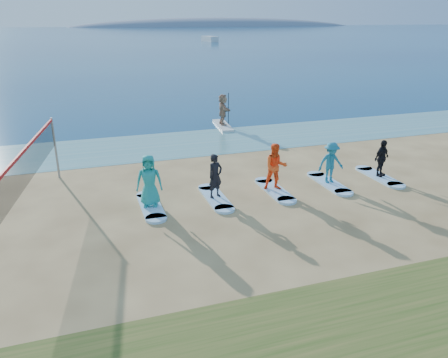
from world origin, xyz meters
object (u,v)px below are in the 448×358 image
object	(u,v)px
student_2	(276,167)
surfboard_3	(329,183)
student_4	(382,158)
student_0	(149,181)
surfboard_4	(379,177)
volleyball_net	(25,169)
surfboard_2	(275,190)
student_1	(215,176)
paddleboard	(223,125)
paddleboarder	(223,109)
student_3	(331,163)
surfboard_0	(151,206)
boat_offshore_b	(210,42)
surfboard_1	(215,198)

from	to	relation	value
student_2	surfboard_3	xyz separation A→B (m)	(2.36, 0.00, -0.93)
student_4	student_0	bearing A→B (deg)	159.76
surfboard_4	student_2	bearing A→B (deg)	180.00
volleyball_net	surfboard_2	world-z (taller)	volleyball_net
student_1	student_4	xyz separation A→B (m)	(7.07, 0.00, -0.05)
paddleboard	student_2	distance (m)	10.72
surfboard_2	student_4	world-z (taller)	student_4
student_0	student_4	bearing A→B (deg)	12.56
paddleboard	surfboard_4	xyz separation A→B (m)	(3.29, -10.59, -0.01)
paddleboard	volleyball_net	bearing A→B (deg)	-126.36
paddleboarder	student_3	size ratio (longest dim) A/B	1.12
volleyball_net	student_0	bearing A→B (deg)	3.80
student_1	student_2	distance (m)	2.36
surfboard_0	student_4	size ratio (longest dim) A/B	1.45
surfboard_2	boat_offshore_b	bearing A→B (deg)	74.62
student_1	surfboard_1	bearing A→B (deg)	0.00
surfboard_0	student_1	distance (m)	2.51
student_1	student_3	size ratio (longest dim) A/B	0.99
surfboard_3	student_3	distance (m)	0.86
student_4	student_3	bearing A→B (deg)	159.76
paddleboarder	surfboard_0	xyz separation A→B (m)	(-6.14, -10.59, -0.99)
surfboard_1	paddleboard	bearing A→B (deg)	70.32
surfboard_1	surfboard_4	distance (m)	7.07
student_2	surfboard_3	size ratio (longest dim) A/B	0.81
volleyball_net	paddleboarder	size ratio (longest dim) A/B	4.93
paddleboard	student_3	distance (m)	10.66
paddleboarder	student_4	xyz separation A→B (m)	(3.29, -10.59, -0.19)
paddleboard	boat_offshore_b	distance (m)	96.72
paddleboarder	student_4	distance (m)	11.09
boat_offshore_b	student_0	world-z (taller)	student_0
student_3	student_4	size ratio (longest dim) A/B	1.07
surfboard_2	surfboard_4	xyz separation A→B (m)	(4.72, 0.00, 0.00)
student_1	student_4	distance (m)	7.07
surfboard_2	student_2	world-z (taller)	student_2
student_4	boat_offshore_b	bearing A→B (deg)	56.84
boat_offshore_b	surfboard_0	distance (m)	108.64
paddleboard	surfboard_1	bearing A→B (deg)	-103.63
surfboard_1	boat_offshore_b	bearing A→B (deg)	73.41
paddleboarder	student_2	distance (m)	10.68
boat_offshore_b	paddleboard	bearing A→B (deg)	-115.28
surfboard_0	student_0	distance (m)	0.95
student_1	student_3	distance (m)	4.72
surfboard_0	student_4	bearing A→B (deg)	0.00
paddleboard	paddleboarder	bearing A→B (deg)	0.00
paddleboard	surfboard_0	world-z (taller)	paddleboard
student_3	boat_offshore_b	bearing A→B (deg)	79.00
surfboard_2	surfboard_3	xyz separation A→B (m)	(2.36, 0.00, 0.00)
paddleboarder	surfboard_3	distance (m)	10.67
surfboard_1	surfboard_2	size ratio (longest dim) A/B	1.00
surfboard_4	surfboard_3	bearing A→B (deg)	180.00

